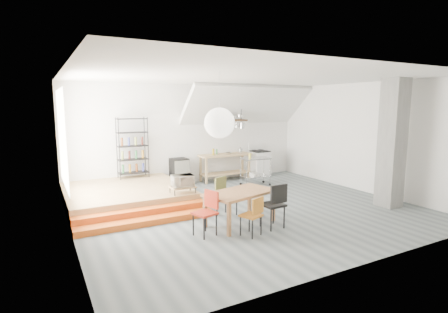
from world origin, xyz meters
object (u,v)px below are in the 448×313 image
stove (259,163)px  mini_fridge (179,172)px  dining_table (240,195)px  rolling_cart (255,168)px

stove → mini_fridge: bearing=179.2°
stove → dining_table: size_ratio=0.70×
rolling_cart → dining_table: bearing=-122.1°
stove → dining_table: bearing=-128.7°
rolling_cart → mini_fridge: size_ratio=1.10×
dining_table → rolling_cart: 3.72m
stove → rolling_cart: 1.45m
rolling_cart → mini_fridge: 2.44m
stove → dining_table: 5.17m
dining_table → mini_fridge: (0.18, 4.08, -0.21)m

